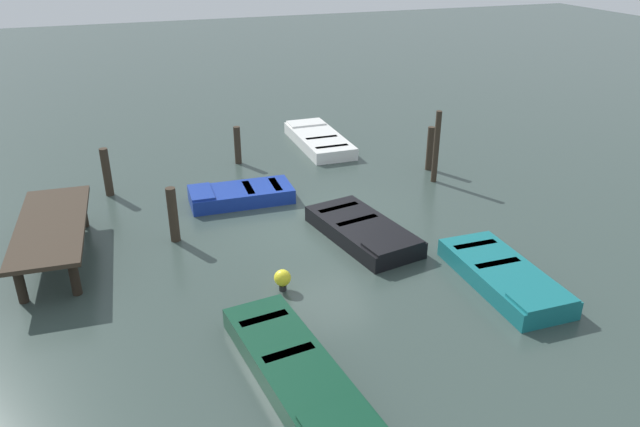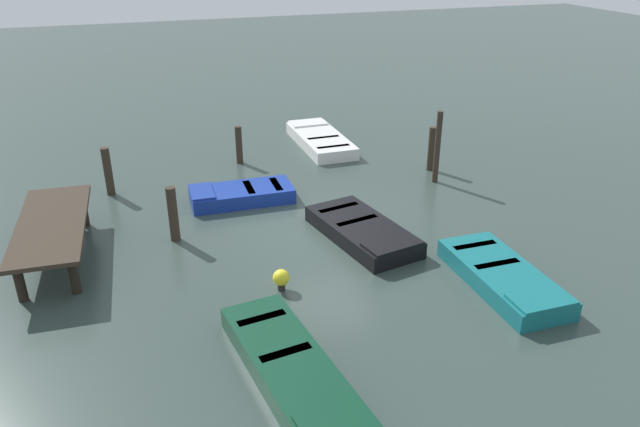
{
  "view_description": "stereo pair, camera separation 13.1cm",
  "coord_description": "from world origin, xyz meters",
  "px_view_note": "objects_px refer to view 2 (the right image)",
  "views": [
    {
      "loc": [
        -13.23,
        4.67,
        6.97
      ],
      "look_at": [
        0.0,
        0.0,
        0.35
      ],
      "focal_mm": 34.12,
      "sensor_mm": 36.0,
      "label": 1
    },
    {
      "loc": [
        -13.28,
        4.54,
        6.97
      ],
      "look_at": [
        0.0,
        0.0,
        0.35
      ],
      "focal_mm": 34.12,
      "sensor_mm": 36.0,
      "label": 2
    }
  ],
  "objects_px": {
    "mooring_piling_center": "(437,147)",
    "mooring_piling_near_left": "(173,214)",
    "dock_segment": "(52,227)",
    "mooring_piling_near_right": "(108,171)",
    "rowboat_black": "(363,231)",
    "mooring_piling_mid_right": "(239,145)",
    "rowboat_blue": "(241,194)",
    "rowboat_teal": "(503,277)",
    "mooring_piling_far_right": "(431,149)",
    "rowboat_dark_green": "(294,373)",
    "rowboat_white": "(320,140)",
    "marker_buoy": "(281,278)"
  },
  "relations": [
    {
      "from": "rowboat_black",
      "to": "mooring_piling_center",
      "type": "relative_size",
      "value": 1.57
    },
    {
      "from": "rowboat_black",
      "to": "dock_segment",
      "type": "bearing_deg",
      "value": -111.82
    },
    {
      "from": "rowboat_blue",
      "to": "mooring_piling_center",
      "type": "relative_size",
      "value": 1.31
    },
    {
      "from": "rowboat_teal",
      "to": "mooring_piling_far_right",
      "type": "height_order",
      "value": "mooring_piling_far_right"
    },
    {
      "from": "rowboat_teal",
      "to": "mooring_piling_far_right",
      "type": "distance_m",
      "value": 6.93
    },
    {
      "from": "dock_segment",
      "to": "mooring_piling_far_right",
      "type": "distance_m",
      "value": 11.14
    },
    {
      "from": "rowboat_teal",
      "to": "mooring_piling_mid_right",
      "type": "xyz_separation_m",
      "value": [
        9.24,
        3.74,
        0.4
      ]
    },
    {
      "from": "mooring_piling_far_right",
      "to": "rowboat_blue",
      "type": "bearing_deg",
      "value": 94.36
    },
    {
      "from": "rowboat_white",
      "to": "mooring_piling_near_right",
      "type": "height_order",
      "value": "mooring_piling_near_right"
    },
    {
      "from": "mooring_piling_far_right",
      "to": "mooring_piling_near_right",
      "type": "relative_size",
      "value": 1.0
    },
    {
      "from": "dock_segment",
      "to": "marker_buoy",
      "type": "bearing_deg",
      "value": -120.53
    },
    {
      "from": "mooring_piling_near_right",
      "to": "rowboat_white",
      "type": "bearing_deg",
      "value": -73.31
    },
    {
      "from": "rowboat_black",
      "to": "mooring_piling_far_right",
      "type": "relative_size",
      "value": 2.45
    },
    {
      "from": "rowboat_black",
      "to": "mooring_piling_near_right",
      "type": "bearing_deg",
      "value": -141.18
    },
    {
      "from": "mooring_piling_near_right",
      "to": "rowboat_dark_green",
      "type": "bearing_deg",
      "value": -164.07
    },
    {
      "from": "mooring_piling_mid_right",
      "to": "marker_buoy",
      "type": "distance_m",
      "value": 7.9
    },
    {
      "from": "dock_segment",
      "to": "rowboat_teal",
      "type": "height_order",
      "value": "dock_segment"
    },
    {
      "from": "rowboat_blue",
      "to": "mooring_piling_center",
      "type": "bearing_deg",
      "value": 177.05
    },
    {
      "from": "rowboat_blue",
      "to": "marker_buoy",
      "type": "relative_size",
      "value": 5.95
    },
    {
      "from": "rowboat_white",
      "to": "mooring_piling_near_left",
      "type": "xyz_separation_m",
      "value": [
        -5.61,
        5.69,
        0.48
      ]
    },
    {
      "from": "rowboat_blue",
      "to": "mooring_piling_near_right",
      "type": "xyz_separation_m",
      "value": [
        1.71,
        3.44,
        0.48
      ]
    },
    {
      "from": "dock_segment",
      "to": "mooring_piling_near_right",
      "type": "distance_m",
      "value": 3.77
    },
    {
      "from": "mooring_piling_near_left",
      "to": "mooring_piling_far_right",
      "type": "bearing_deg",
      "value": -74.71
    },
    {
      "from": "rowboat_black",
      "to": "mooring_piling_mid_right",
      "type": "xyz_separation_m",
      "value": [
        6.25,
        1.74,
        0.4
      ]
    },
    {
      "from": "rowboat_black",
      "to": "marker_buoy",
      "type": "distance_m",
      "value": 2.99
    },
    {
      "from": "mooring_piling_near_right",
      "to": "rowboat_teal",
      "type": "bearing_deg",
      "value": -135.41
    },
    {
      "from": "rowboat_black",
      "to": "rowboat_blue",
      "type": "bearing_deg",
      "value": -154.66
    },
    {
      "from": "mooring_piling_near_right",
      "to": "mooring_piling_mid_right",
      "type": "height_order",
      "value": "mooring_piling_near_right"
    },
    {
      "from": "mooring_piling_center",
      "to": "mooring_piling_near_left",
      "type": "xyz_separation_m",
      "value": [
        -1.3,
        7.87,
        -0.39
      ]
    },
    {
      "from": "rowboat_black",
      "to": "mooring_piling_near_left",
      "type": "distance_m",
      "value": 4.63
    },
    {
      "from": "rowboat_white",
      "to": "marker_buoy",
      "type": "relative_size",
      "value": 7.66
    },
    {
      "from": "rowboat_blue",
      "to": "mooring_piling_near_right",
      "type": "distance_m",
      "value": 3.87
    },
    {
      "from": "rowboat_white",
      "to": "rowboat_dark_green",
      "type": "relative_size",
      "value": 0.87
    },
    {
      "from": "rowboat_blue",
      "to": "rowboat_teal",
      "type": "distance_m",
      "value": 7.58
    },
    {
      "from": "rowboat_blue",
      "to": "mooring_piling_near_right",
      "type": "height_order",
      "value": "mooring_piling_near_right"
    },
    {
      "from": "rowboat_teal",
      "to": "marker_buoy",
      "type": "height_order",
      "value": "marker_buoy"
    },
    {
      "from": "rowboat_teal",
      "to": "marker_buoy",
      "type": "xyz_separation_m",
      "value": [
        1.38,
        4.53,
        0.07
      ]
    },
    {
      "from": "rowboat_dark_green",
      "to": "dock_segment",
      "type": "bearing_deg",
      "value": -153.25
    },
    {
      "from": "mooring_piling_far_right",
      "to": "mooring_piling_near_right",
      "type": "xyz_separation_m",
      "value": [
        1.24,
        9.62,
        0.0
      ]
    },
    {
      "from": "rowboat_white",
      "to": "mooring_piling_near_right",
      "type": "bearing_deg",
      "value": 106.59
    },
    {
      "from": "rowboat_black",
      "to": "rowboat_teal",
      "type": "relative_size",
      "value": 1.04
    },
    {
      "from": "rowboat_dark_green",
      "to": "rowboat_blue",
      "type": "bearing_deg",
      "value": 167.05
    },
    {
      "from": "dock_segment",
      "to": "mooring_piling_near_right",
      "type": "xyz_separation_m",
      "value": [
        3.55,
        -1.28,
        -0.11
      ]
    },
    {
      "from": "rowboat_teal",
      "to": "mooring_piling_mid_right",
      "type": "bearing_deg",
      "value": -157.43
    },
    {
      "from": "mooring_piling_near_right",
      "to": "mooring_piling_near_left",
      "type": "bearing_deg",
      "value": -157.81
    },
    {
      "from": "rowboat_black",
      "to": "mooring_piling_far_right",
      "type": "xyz_separation_m",
      "value": [
        3.69,
        -3.83,
        0.48
      ]
    },
    {
      "from": "mooring_piling_near_left",
      "to": "rowboat_teal",
      "type": "bearing_deg",
      "value": -124.78
    },
    {
      "from": "mooring_piling_near_left",
      "to": "rowboat_white",
      "type": "bearing_deg",
      "value": -45.41
    },
    {
      "from": "dock_segment",
      "to": "mooring_piling_center",
      "type": "xyz_separation_m",
      "value": [
        1.38,
        -10.57,
        0.28
      ]
    },
    {
      "from": "rowboat_teal",
      "to": "mooring_piling_center",
      "type": "height_order",
      "value": "mooring_piling_center"
    }
  ]
}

